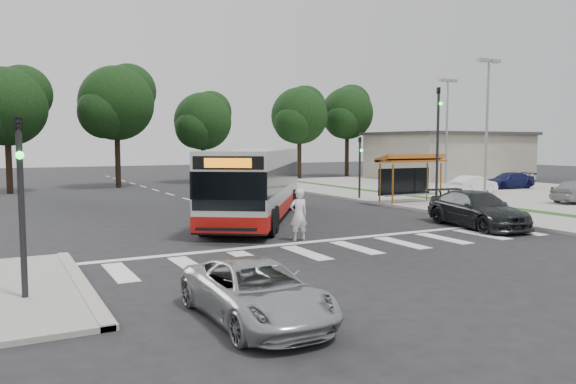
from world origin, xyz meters
TOP-DOWN VIEW (x-y plane):
  - ground at (0.00, 0.00)m, footprint 140.00×140.00m
  - sidewalk_east at (11.00, 8.00)m, footprint 4.00×40.00m
  - curb_east at (9.00, 8.00)m, footprint 0.30×40.00m
  - curb_east_red at (9.00, -2.00)m, footprint 0.32×6.00m
  - parking_lot at (23.00, 10.00)m, footprint 18.00×36.00m
  - commercial_building at (30.00, 22.00)m, footprint 14.00×10.00m
  - building_roof_cap at (30.00, 22.00)m, footprint 14.60×10.60m
  - crosswalk_ladder at (0.00, -5.00)m, footprint 18.00×2.60m
  - bus_shelter at (10.80, 5.10)m, footprint 4.20×1.60m
  - traffic_signal_sw at (-10.50, -7.01)m, footprint 0.18×0.37m
  - traffic_signal_ne_tall at (9.60, 1.49)m, footprint 0.18×0.37m
  - traffic_signal_ne_short at (9.60, 8.49)m, footprint 0.18×0.37m
  - lot_light_front at (18.00, 6.00)m, footprint 1.90×0.35m
  - lot_light_mid at (24.00, 16.00)m, footprint 1.90×0.35m
  - tree_ne_a at (16.08, 28.06)m, footprint 6.16×5.74m
  - tree_ne_b at (23.08, 30.06)m, footprint 6.16×5.74m
  - tree_north_a at (-1.92, 26.07)m, footprint 6.60×6.15m
  - tree_north_b at (6.07, 28.06)m, footprint 5.72×5.33m
  - tree_north_c at (-9.92, 24.06)m, footprint 6.16×5.74m
  - transit_bus at (-0.06, 3.16)m, footprint 9.42×12.24m
  - pedestrian at (-1.07, -2.81)m, footprint 0.72×0.48m
  - dark_sedan at (7.35, -3.47)m, footprint 2.92×5.56m
  - silver_suv_south at (-6.40, -10.67)m, footprint 2.05×4.38m
  - parked_car_1 at (19.14, 8.10)m, footprint 3.71×1.40m
  - parked_car_3 at (24.41, 9.59)m, footprint 4.42×2.16m

SIDE VIEW (x-z plane):
  - ground at x=0.00m, z-range 0.00..0.00m
  - crosswalk_ladder at x=0.00m, z-range 0.00..0.01m
  - parking_lot at x=23.00m, z-range 0.00..0.10m
  - sidewalk_east at x=11.00m, z-range 0.00..0.12m
  - curb_east at x=9.00m, z-range 0.00..0.15m
  - curb_east_red at x=9.00m, z-range 0.00..0.15m
  - silver_suv_south at x=-6.40m, z-range 0.00..1.21m
  - parked_car_1 at x=19.14m, z-range 0.10..1.31m
  - parked_car_3 at x=24.41m, z-range 0.10..1.34m
  - dark_sedan at x=7.35m, z-range 0.00..1.54m
  - pedestrian at x=-1.07m, z-range 0.00..1.94m
  - transit_bus at x=-0.06m, z-range 0.00..3.32m
  - commercial_building at x=30.00m, z-range 0.00..4.40m
  - bus_shelter at x=10.80m, z-range 0.92..3.78m
  - traffic_signal_ne_short at x=9.60m, z-range 0.48..4.48m
  - traffic_signal_sw at x=-10.50m, z-range 0.49..4.69m
  - traffic_signal_ne_tall at x=9.60m, z-range 0.63..7.13m
  - building_roof_cap at x=30.00m, z-range 4.40..4.70m
  - tree_north_b at x=6.07m, z-range 1.45..9.88m
  - lot_light_front at x=18.00m, z-range 1.40..10.41m
  - lot_light_mid at x=24.00m, z-range 1.40..10.41m
  - tree_north_c at x=-9.92m, z-range 1.64..10.94m
  - tree_ne_a at x=16.08m, z-range 1.74..11.04m
  - tree_ne_b at x=23.08m, z-range 1.91..11.93m
  - tree_north_a at x=-1.92m, z-range 1.84..12.01m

